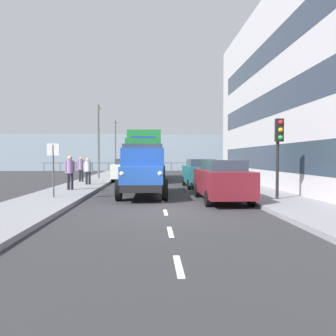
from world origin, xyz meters
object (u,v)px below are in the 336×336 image
car_teal_kerbside_1 (200,173)px  pedestrian_in_dark_coat (70,170)px  lamp_post_far (116,141)px  pedestrian_couple_b (81,167)px  car_white_oppositeside_0 (127,169)px  pedestrian_by_lamp (88,169)px  car_maroon_kerbside_near (221,180)px  traffic_light_near (279,141)px  car_silver_oppositeside_1 (132,167)px  lamp_post_promenade (99,134)px  street_sign (53,161)px  truck_vintage_blue (143,171)px  lorry_cargo_green (144,154)px

car_teal_kerbside_1 → pedestrian_in_dark_coat: size_ratio=2.58×
pedestrian_in_dark_coat → lamp_post_far: (0.14, -21.29, 2.61)m
car_teal_kerbside_1 → pedestrian_couple_b: (7.78, -3.15, 0.26)m
car_white_oppositeside_0 → pedestrian_by_lamp: pedestrian_by_lamp is taller
pedestrian_by_lamp → pedestrian_couple_b: bearing=-67.9°
car_maroon_kerbside_near → traffic_light_near: traffic_light_near is taller
pedestrian_couple_b → car_silver_oppositeside_1: bearing=-108.8°
car_silver_oppositeside_1 → pedestrian_couple_b: size_ratio=2.42×
pedestrian_by_lamp → lamp_post_promenade: bearing=-87.0°
pedestrian_by_lamp → street_sign: (0.17, 6.18, 0.57)m
traffic_light_near → pedestrian_by_lamp: bearing=-38.8°
pedestrian_in_dark_coat → pedestrian_couple_b: 5.53m
pedestrian_couple_b → traffic_light_near: (-9.95, 9.58, 1.31)m
pedestrian_couple_b → truck_vintage_blue: bearing=121.3°
car_teal_kerbside_1 → truck_vintage_blue: bearing=51.9°
car_teal_kerbside_1 → lamp_post_promenade: bearing=-42.9°
pedestrian_couple_b → lamp_post_far: size_ratio=0.28×
truck_vintage_blue → car_teal_kerbside_1: bearing=-128.1°
car_teal_kerbside_1 → street_sign: 8.85m
pedestrian_in_dark_coat → lamp_post_far: bearing=-89.6°
car_white_oppositeside_0 → car_silver_oppositeside_1: same height
lorry_cargo_green → pedestrian_by_lamp: (3.35, 5.45, -0.96)m
lamp_post_promenade → lamp_post_far: (0.11, -12.32, 0.12)m
car_maroon_kerbside_near → car_teal_kerbside_1: bearing=-90.0°
lorry_cargo_green → car_silver_oppositeside_1: (1.37, -5.51, -1.18)m
truck_vintage_blue → traffic_light_near: (-5.47, 2.23, 1.29)m
lamp_post_far → car_teal_kerbside_1: bearing=110.9°
car_white_oppositeside_0 → lamp_post_far: (2.39, -13.42, 2.90)m
lorry_cargo_green → pedestrian_by_lamp: 6.47m
lamp_post_promenade → lamp_post_far: size_ratio=0.96×
pedestrian_in_dark_coat → pedestrian_by_lamp: 3.16m
truck_vintage_blue → pedestrian_by_lamp: truck_vintage_blue is taller
traffic_light_near → car_silver_oppositeside_1: bearing=-68.9°
truck_vintage_blue → car_maroon_kerbside_near: truck_vintage_blue is taller
car_silver_oppositeside_1 → lamp_post_far: size_ratio=0.68×
truck_vintage_blue → traffic_light_near: size_ratio=1.76×
car_white_oppositeside_0 → lamp_post_promenade: size_ratio=0.78×
car_maroon_kerbside_near → car_teal_kerbside_1: size_ratio=0.98×
pedestrian_by_lamp → lamp_post_far: lamp_post_far is taller
pedestrian_by_lamp → lamp_post_promenade: 6.37m
lorry_cargo_green → car_silver_oppositeside_1: size_ratio=1.98×
pedestrian_by_lamp → street_sign: bearing=88.4°
lorry_cargo_green → lamp_post_promenade: size_ratio=1.40×
car_maroon_kerbside_near → lamp_post_far: (7.24, -24.85, 2.90)m
truck_vintage_blue → car_teal_kerbside_1: truck_vintage_blue is taller
pedestrian_in_dark_coat → pedestrian_by_lamp: pedestrian_in_dark_coat is taller
car_white_oppositeside_0 → traffic_light_near: traffic_light_near is taller
car_teal_kerbside_1 → pedestrian_couple_b: bearing=-22.1°
car_white_oppositeside_0 → car_maroon_kerbside_near: bearing=113.0°
car_silver_oppositeside_1 → traffic_light_near: (-7.02, 18.20, 1.58)m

